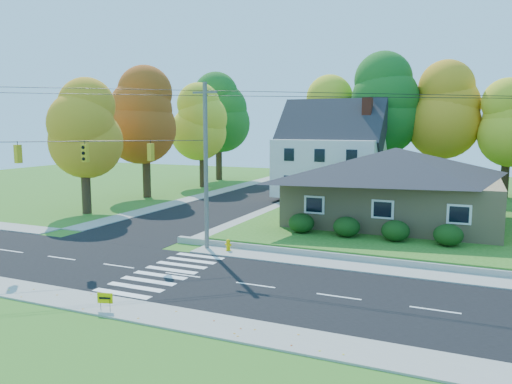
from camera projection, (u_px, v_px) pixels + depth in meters
ground at (183, 275)px, 25.06m from camera, size 120.00×120.00×0.00m
road_main at (183, 275)px, 25.06m from camera, size 90.00×8.00×0.02m
road_cross at (250, 198)px, 51.85m from camera, size 8.00×44.00×0.02m
sidewalk_north at (228, 252)px, 29.60m from camera, size 90.00×2.00×0.08m
sidewalk_south at (118, 308)px, 20.52m from camera, size 90.00×2.00×0.08m
lawn at (468, 218)px, 38.95m from camera, size 30.00×30.00×0.50m
ranch_house at (395, 184)px, 35.99m from camera, size 14.60×10.60×5.40m
colonial_house at (331, 154)px, 49.87m from camera, size 10.40×8.40×9.60m
hedge_row at (371, 229)px, 30.84m from camera, size 10.70×1.70×1.27m
traffic_infrastructure at (192, 171)px, 25.67m from camera, size 38.10×10.66×10.00m
tree_lot_0 at (328, 118)px, 55.63m from camera, size 6.72×6.72×12.51m
tree_lot_1 at (382, 105)px, 52.17m from camera, size 7.84×7.84×14.60m
tree_lot_2 at (443, 111)px, 50.79m from camera, size 7.28×7.28×13.56m
tree_lot_3 at (508, 123)px, 47.67m from camera, size 6.16×6.16×11.47m
tree_west_0 at (83, 129)px, 41.75m from camera, size 6.16×6.16×11.47m
tree_west_1 at (145, 116)px, 51.05m from camera, size 7.28×7.28×13.56m
tree_west_2 at (202, 122)px, 59.83m from camera, size 6.72×6.72×12.51m
tree_west_3 at (218, 113)px, 67.71m from camera, size 7.84×7.84×14.60m
white_car at (289, 181)px, 60.23m from camera, size 2.17×4.80×1.53m
fire_hydrant at (228, 246)px, 29.71m from camera, size 0.43×0.34×0.76m
yard_sign at (105, 298)px, 20.06m from camera, size 0.63×0.21×0.81m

